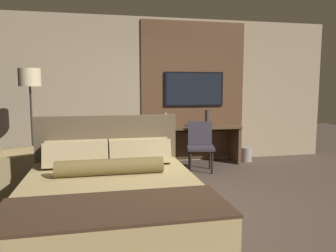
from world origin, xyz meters
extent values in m
plane|color=#4C3D33|center=(0.00, 0.00, 0.00)|extent=(16.00, 16.00, 0.00)
cube|color=tan|center=(0.00, 2.60, 1.40)|extent=(7.20, 0.06, 2.80)
cube|color=brown|center=(0.76, 2.56, 1.40)|extent=(2.09, 0.03, 2.70)
cube|color=#33281E|center=(-1.00, -0.66, 0.11)|extent=(1.66, 2.02, 0.22)
cube|color=tan|center=(-1.00, -0.66, 0.39)|extent=(1.71, 2.08, 0.35)
cube|color=#422D1E|center=(-1.00, -1.34, 0.58)|extent=(1.73, 0.73, 0.02)
cube|color=brown|center=(-1.00, 0.42, 0.56)|extent=(1.75, 0.08, 1.12)
cube|color=tan|center=(-1.36, 0.28, 0.71)|extent=(0.72, 0.23, 0.31)
cube|color=tan|center=(-0.63, 0.28, 0.71)|extent=(0.72, 0.23, 0.31)
cube|color=tan|center=(-1.36, 0.07, 0.71)|extent=(0.72, 0.25, 0.32)
cube|color=tan|center=(-0.63, 0.07, 0.71)|extent=(0.72, 0.25, 0.32)
cylinder|color=brown|center=(-1.00, -0.34, 0.65)|extent=(1.11, 0.17, 0.17)
cube|color=brown|center=(0.76, 2.24, 0.71)|extent=(1.59, 0.57, 0.03)
cube|color=brown|center=(0.00, 2.24, 0.35)|extent=(0.06, 0.52, 0.70)
cube|color=brown|center=(1.53, 2.24, 0.35)|extent=(0.06, 0.52, 0.70)
cube|color=brown|center=(0.76, 2.51, 0.42)|extent=(1.47, 0.02, 0.35)
cube|color=black|center=(0.76, 2.52, 1.44)|extent=(1.20, 0.04, 0.67)
cube|color=black|center=(0.76, 2.50, 1.44)|extent=(1.13, 0.01, 0.62)
cube|color=#38333D|center=(0.64, 1.67, 0.42)|extent=(0.55, 0.53, 0.05)
cube|color=#38333D|center=(0.68, 1.85, 0.66)|extent=(0.44, 0.20, 0.42)
cylinder|color=black|center=(0.42, 1.54, 0.20)|extent=(0.04, 0.04, 0.40)
cylinder|color=black|center=(0.78, 1.46, 0.20)|extent=(0.04, 0.04, 0.40)
cylinder|color=black|center=(0.50, 1.88, 0.20)|extent=(0.04, 0.04, 0.40)
cylinder|color=black|center=(0.86, 1.80, 0.20)|extent=(0.04, 0.04, 0.40)
cube|color=olive|center=(-2.27, 1.17, 0.21)|extent=(0.88, 0.82, 0.43)
cube|color=olive|center=(-2.12, 0.88, 0.28)|extent=(0.68, 0.42, 0.57)
cube|color=olive|center=(-2.42, 1.46, 0.28)|extent=(0.68, 0.42, 0.57)
cylinder|color=#282623|center=(-2.14, 1.78, 0.01)|extent=(0.28, 0.28, 0.03)
cylinder|color=#332D28|center=(-2.14, 1.78, 0.76)|extent=(0.03, 0.03, 1.53)
cylinder|color=beige|center=(-2.14, 1.78, 1.63)|extent=(0.34, 0.34, 0.28)
cone|color=silver|center=(0.13, 2.24, 0.88)|extent=(0.14, 0.14, 0.30)
cylinder|color=#333338|center=(0.94, 2.23, 0.89)|extent=(0.08, 0.08, 0.31)
cube|color=#332D28|center=(0.64, 2.29, 0.75)|extent=(0.24, 0.19, 0.03)
cylinder|color=gray|center=(1.77, 2.23, 0.14)|extent=(0.22, 0.22, 0.28)
camera|label=1|loc=(-1.10, -3.73, 1.48)|focal=35.00mm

